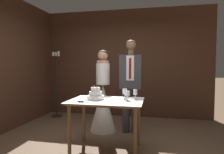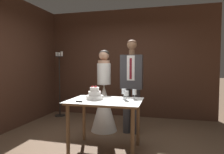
% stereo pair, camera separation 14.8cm
% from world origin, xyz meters
% --- Properties ---
extents(ground_plane, '(40.00, 40.00, 0.00)m').
position_xyz_m(ground_plane, '(0.00, 0.00, 0.00)').
color(ground_plane, brown).
extents(wall_back, '(4.50, 0.12, 2.83)m').
position_xyz_m(wall_back, '(0.00, 2.22, 1.41)').
color(wall_back, '#472B1E').
rests_on(wall_back, ground_plane).
extents(cake_table, '(1.16, 0.81, 0.81)m').
position_xyz_m(cake_table, '(0.05, -0.04, 0.70)').
color(cake_table, brown).
rests_on(cake_table, ground_plane).
extents(tiered_cake, '(0.28, 0.28, 0.22)m').
position_xyz_m(tiered_cake, '(-0.13, -0.01, 0.88)').
color(tiered_cake, white).
rests_on(tiered_cake, cake_table).
extents(cake_knife, '(0.39, 0.04, 0.02)m').
position_xyz_m(cake_knife, '(-0.21, -0.31, 0.82)').
color(cake_knife, silver).
rests_on(cake_knife, cake_table).
extents(wine_glass_near, '(0.08, 0.08, 0.16)m').
position_xyz_m(wine_glass_near, '(0.39, -0.01, 0.92)').
color(wine_glass_near, silver).
rests_on(wine_glass_near, cake_table).
extents(wine_glass_middle, '(0.07, 0.07, 0.16)m').
position_xyz_m(wine_glass_middle, '(0.50, 0.14, 0.92)').
color(wine_glass_middle, silver).
rests_on(wine_glass_middle, cake_table).
extents(wine_glass_far, '(0.07, 0.07, 0.17)m').
position_xyz_m(wine_glass_far, '(0.32, 0.14, 0.93)').
color(wine_glass_far, silver).
rests_on(wine_glass_far, cake_table).
extents(bride, '(0.54, 0.54, 1.67)m').
position_xyz_m(bride, '(-0.24, 0.86, 0.62)').
color(bride, white).
rests_on(bride, ground_plane).
extents(groom, '(0.43, 0.25, 1.86)m').
position_xyz_m(groom, '(0.34, 0.86, 1.03)').
color(groom, '#38383D').
rests_on(groom, ground_plane).
extents(candle_stand, '(0.28, 0.28, 1.73)m').
position_xyz_m(candle_stand, '(-1.74, 1.73, 0.86)').
color(candle_stand, black).
rests_on(candle_stand, ground_plane).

